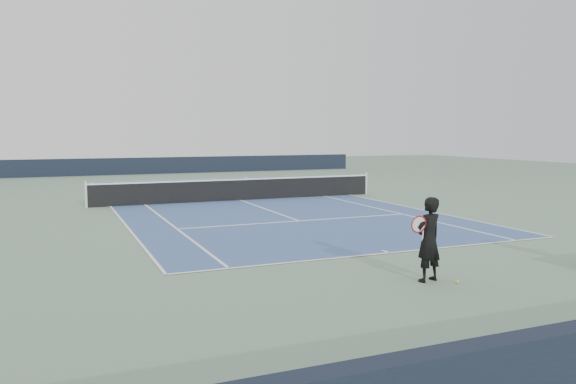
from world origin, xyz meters
name	(u,v)px	position (x,y,z in m)	size (l,w,h in m)	color
ground	(240,200)	(0.00, 0.00, 0.00)	(80.00, 80.00, 0.00)	slate
court_surface	(240,200)	(0.00, 0.00, 0.01)	(10.97, 23.77, 0.01)	#3A568A
tennis_net	(240,189)	(0.00, 0.00, 0.50)	(12.90, 0.10, 1.07)	silver
windscreen_far	(165,165)	(0.00, 17.88, 0.60)	(30.00, 0.25, 1.20)	black
tennis_player	(429,239)	(-0.75, -14.41, 0.85)	(0.82, 0.60, 1.70)	black
tennis_ball	(457,282)	(-0.31, -14.78, 0.04)	(0.07, 0.07, 0.07)	yellow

